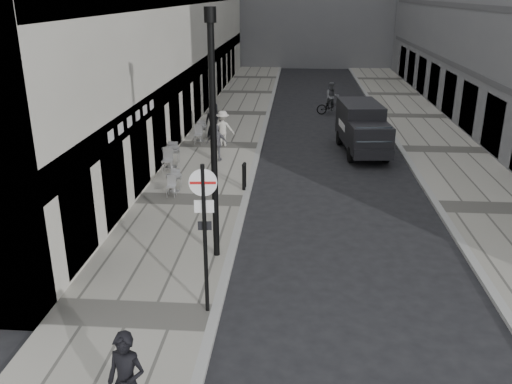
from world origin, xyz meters
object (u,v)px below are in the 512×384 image
sign_post (204,220)px  lamppost (213,127)px  panel_van (362,126)px  walking_man (127,383)px  cyclist (332,102)px

sign_post → lamppost: bearing=88.8°
sign_post → lamppost: size_ratio=0.54×
lamppost → panel_van: (5.37, 11.68, -2.66)m
lamppost → walking_man: bearing=-94.6°
walking_man → cyclist: 27.53m
walking_man → panel_van: (5.91, 18.44, 0.21)m
walking_man → lamppost: (0.54, 6.77, 2.87)m
lamppost → cyclist: lamppost is taller
sign_post → cyclist: (4.20, 23.25, -1.70)m
walking_man → sign_post: (0.74, 3.83, 1.40)m
sign_post → cyclist: bearing=74.6°
panel_van → cyclist: panel_van is taller
walking_man → lamppost: bearing=96.4°
walking_man → panel_van: panel_van is taller
walking_man → cyclist: (4.94, 27.08, -0.29)m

